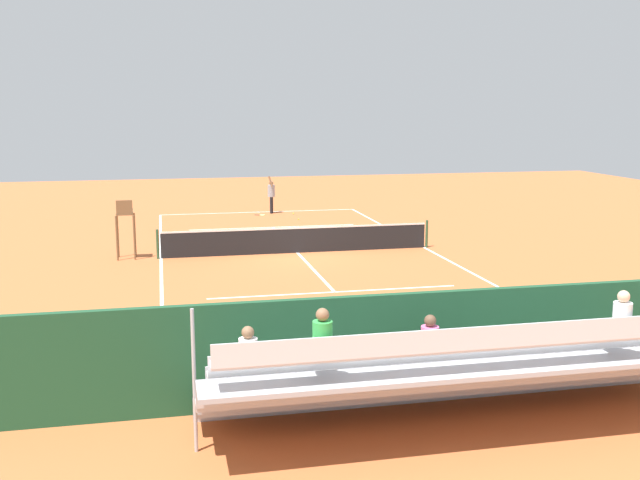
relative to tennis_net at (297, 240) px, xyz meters
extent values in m
plane|color=#BC6033|center=(0.00, 0.00, -0.50)|extent=(60.00, 60.00, 0.00)
cube|color=white|center=(0.00, -11.00, -0.50)|extent=(10.00, 0.10, 0.01)
cube|color=white|center=(0.00, 11.00, -0.50)|extent=(10.00, 0.10, 0.01)
cube|color=white|center=(-5.00, 0.00, -0.50)|extent=(0.10, 22.00, 0.01)
cube|color=white|center=(5.00, 0.00, -0.50)|extent=(0.10, 22.00, 0.01)
cube|color=white|center=(0.00, -6.05, -0.50)|extent=(7.50, 0.10, 0.01)
cube|color=white|center=(0.00, 6.05, -0.50)|extent=(7.50, 0.10, 0.01)
cube|color=white|center=(0.00, 0.00, -0.50)|extent=(0.10, 12.10, 0.01)
cube|color=white|center=(0.00, -11.00, -0.50)|extent=(0.10, 0.30, 0.01)
cube|color=black|center=(0.00, 0.00, -0.05)|extent=(10.00, 0.02, 0.91)
cube|color=white|center=(0.00, 0.00, 0.44)|extent=(10.00, 0.04, 0.06)
cylinder|color=#2D5133|center=(-5.10, 0.00, 0.03)|extent=(0.10, 0.10, 1.07)
cylinder|color=#2D5133|center=(5.10, 0.00, 0.03)|extent=(0.10, 0.10, 1.07)
cube|color=#1E4C2D|center=(0.00, 14.00, 0.50)|extent=(18.00, 0.16, 2.00)
cube|color=#B2B2B7|center=(0.00, 14.35, -0.28)|extent=(9.00, 0.10, 0.45)
cube|color=#B2B2B7|center=(0.00, 14.70, -0.09)|extent=(9.00, 0.80, 0.08)
cube|color=#B2B2B7|center=(0.00, 14.32, -0.28)|extent=(9.00, 0.04, 0.45)
cube|color=silver|center=(0.00, 14.80, 0.33)|extent=(8.60, 0.36, 0.04)
cube|color=silver|center=(0.00, 14.98, 0.53)|extent=(8.60, 0.03, 0.36)
cube|color=#B2B2B7|center=(0.00, 15.50, 0.36)|extent=(9.00, 0.80, 0.08)
cube|color=#B2B2B7|center=(0.00, 15.12, 0.17)|extent=(9.00, 0.04, 0.45)
cube|color=silver|center=(0.00, 15.60, 0.78)|extent=(8.60, 0.36, 0.04)
cube|color=silver|center=(0.00, 15.78, 0.98)|extent=(8.60, 0.03, 0.36)
cube|color=#B2B2B7|center=(0.00, 16.30, 0.81)|extent=(9.00, 0.80, 0.08)
cube|color=#B2B2B7|center=(0.00, 15.92, 0.62)|extent=(9.00, 0.04, 0.45)
cube|color=silver|center=(0.00, 16.40, 1.23)|extent=(8.60, 0.36, 0.04)
cube|color=silver|center=(0.00, 16.58, 1.43)|extent=(8.60, 0.03, 0.36)
cylinder|color=#B2B2B7|center=(4.50, 15.50, 0.67)|extent=(0.06, 0.06, 2.35)
cube|color=#2D2D33|center=(2.63, 16.23, 1.27)|extent=(0.32, 0.40, 0.12)
cylinder|color=green|center=(2.63, 16.35, 1.55)|extent=(0.30, 0.30, 0.45)
sphere|color=#8C6647|center=(2.63, 16.35, 1.88)|extent=(0.20, 0.20, 0.20)
cube|color=#2D2D33|center=(0.64, 15.43, 0.82)|extent=(0.32, 0.40, 0.12)
cylinder|color=pink|center=(0.64, 15.55, 1.10)|extent=(0.30, 0.30, 0.45)
sphere|color=brown|center=(0.64, 15.55, 1.43)|extent=(0.20, 0.20, 0.20)
cube|color=#2D2D33|center=(0.33, 14.63, 0.37)|extent=(0.32, 0.40, 0.12)
cylinder|color=#9399A3|center=(0.33, 14.75, 0.65)|extent=(0.30, 0.30, 0.45)
sphere|color=tan|center=(0.33, 14.75, 0.98)|extent=(0.20, 0.20, 0.20)
cube|color=#2D2D33|center=(-2.36, 16.23, 1.27)|extent=(0.32, 0.40, 0.12)
cylinder|color=white|center=(-2.36, 16.35, 1.55)|extent=(0.30, 0.30, 0.45)
sphere|color=beige|center=(-2.36, 16.35, 1.88)|extent=(0.20, 0.20, 0.20)
cube|color=#2D2D33|center=(3.65, 15.43, 0.82)|extent=(0.32, 0.40, 0.12)
cylinder|color=white|center=(3.65, 15.55, 1.10)|extent=(0.30, 0.30, 0.45)
sphere|color=#8C6647|center=(3.65, 15.55, 1.43)|extent=(0.20, 0.20, 0.20)
cylinder|color=brown|center=(5.90, -0.59, 0.30)|extent=(0.07, 0.07, 1.60)
cylinder|color=brown|center=(6.50, -0.59, 0.30)|extent=(0.07, 0.07, 1.60)
cylinder|color=brown|center=(5.90, 0.01, 0.30)|extent=(0.07, 0.07, 1.60)
cylinder|color=brown|center=(6.50, 0.01, 0.30)|extent=(0.07, 0.07, 1.60)
cube|color=brown|center=(6.20, -0.29, 1.13)|extent=(0.56, 0.56, 0.06)
cube|color=brown|center=(6.20, -0.05, 1.40)|extent=(0.56, 0.06, 0.48)
cube|color=brown|center=(5.94, -0.29, 1.28)|extent=(0.04, 0.48, 0.04)
cube|color=brown|center=(6.46, -0.29, 1.28)|extent=(0.04, 0.48, 0.04)
cube|color=#234C2D|center=(-2.70, 13.20, -0.05)|extent=(1.80, 0.40, 0.05)
cylinder|color=#234C2D|center=(-3.45, 13.20, -0.28)|extent=(0.06, 0.06, 0.45)
cylinder|color=#234C2D|center=(-1.95, 13.20, -0.28)|extent=(0.06, 0.06, 0.45)
cube|color=#234C2D|center=(-2.70, 13.38, 0.25)|extent=(1.80, 0.04, 0.36)
cube|color=black|center=(-0.77, 13.40, -0.32)|extent=(0.90, 0.36, 0.36)
cylinder|color=black|center=(-0.62, -10.58, -0.08)|extent=(0.14, 0.14, 0.85)
cylinder|color=black|center=(-0.56, -10.37, -0.08)|extent=(0.14, 0.14, 0.85)
cylinder|color=#9399A3|center=(-0.59, -10.47, 0.65)|extent=(0.45, 0.45, 0.60)
sphere|color=#8C6647|center=(-0.59, -10.47, 1.06)|extent=(0.22, 0.22, 0.22)
cylinder|color=#8C6647|center=(-0.52, -10.26, 1.15)|extent=(0.26, 0.16, 0.55)
cylinder|color=#8C6647|center=(-0.65, -10.69, 0.68)|extent=(0.11, 0.11, 0.50)
cylinder|color=black|center=(0.23, -9.91, -0.49)|extent=(0.27, 0.14, 0.03)
torus|color=#D8CC4C|center=(-0.02, -9.81, -0.49)|extent=(0.40, 0.40, 0.02)
cylinder|color=white|center=(-0.02, -9.81, -0.49)|extent=(0.25, 0.25, 0.00)
sphere|color=#CCDB33|center=(-1.62, -9.88, -0.47)|extent=(0.07, 0.07, 0.07)
sphere|color=#CCDB33|center=(-1.53, -7.97, -0.47)|extent=(0.07, 0.07, 0.07)
camera|label=1|loc=(4.89, 26.59, 4.91)|focal=41.37mm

